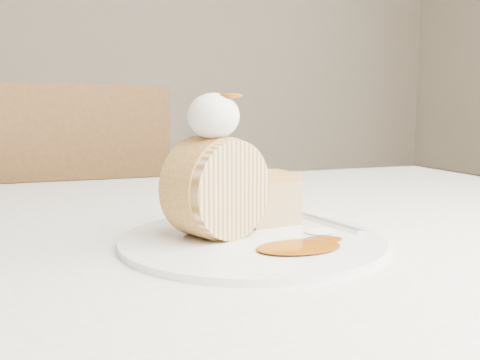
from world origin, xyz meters
name	(u,v)px	position (x,y,z in m)	size (l,w,h in m)	color
table	(186,289)	(0.00, 0.20, 0.66)	(1.40, 0.90, 0.75)	white
chair_far	(70,246)	(-0.13, 0.95, 0.54)	(0.57, 0.57, 0.95)	brown
plate	(252,240)	(0.04, 0.07, 0.75)	(0.29, 0.29, 0.01)	white
roulade_slice	(217,188)	(0.01, 0.09, 0.81)	(0.11, 0.11, 0.06)	beige
cake_chunk	(267,201)	(0.09, 0.13, 0.78)	(0.06, 0.06, 0.05)	tan
whipped_cream	(214,116)	(0.00, 0.08, 0.89)	(0.06, 0.06, 0.05)	white
caramel_drizzle	(230,90)	(0.02, 0.08, 0.92)	(0.03, 0.02, 0.01)	#893F05
caramel_pool	(299,247)	(0.07, 0.01, 0.76)	(0.09, 0.06, 0.00)	#893F05
fork	(326,222)	(0.15, 0.10, 0.76)	(0.02, 0.17, 0.00)	silver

